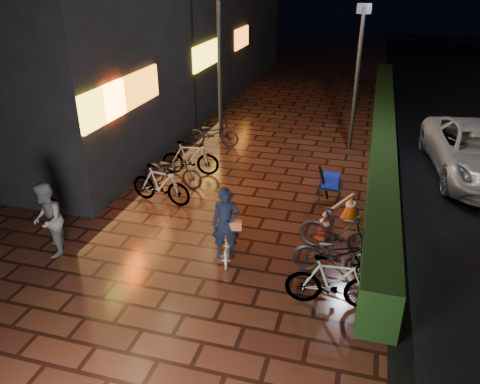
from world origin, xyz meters
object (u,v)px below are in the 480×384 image
(van, at_px, (479,152))
(bystander_person, at_px, (48,220))
(cart_assembly, at_px, (330,182))
(cyclist, at_px, (226,234))
(traffic_barrier, at_px, (338,215))

(van, bearing_deg, bystander_person, -149.28)
(bystander_person, bearing_deg, cart_assembly, 96.68)
(bystander_person, height_order, cyclist, cyclist)
(bystander_person, bearing_deg, van, 96.32)
(bystander_person, relative_size, traffic_barrier, 1.07)
(bystander_person, relative_size, cyclist, 0.98)
(bystander_person, distance_m, cyclist, 3.77)
(cyclist, bearing_deg, cart_assembly, 61.57)
(cart_assembly, bearing_deg, bystander_person, -143.13)
(cyclist, bearing_deg, van, 47.08)
(van, height_order, cyclist, cyclist)
(traffic_barrier, bearing_deg, cart_assembly, 104.55)
(traffic_barrier, height_order, cart_assembly, cart_assembly)
(bystander_person, bearing_deg, cyclist, 71.85)
(bystander_person, xyz_separation_m, cyclist, (3.68, 0.79, -0.20))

